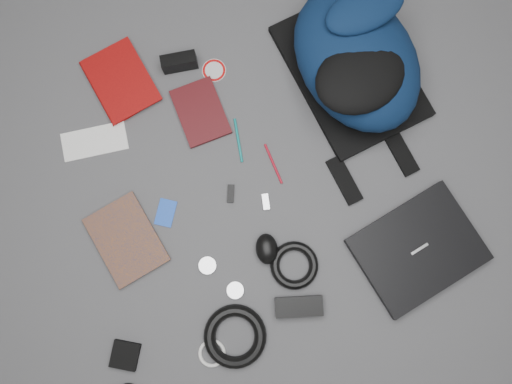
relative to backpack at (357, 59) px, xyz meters
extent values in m
plane|color=#4F4F51|center=(-0.36, -0.31, -0.11)|extent=(4.00, 4.00, 0.00)
cube|color=black|center=(0.07, -0.57, -0.09)|extent=(0.41, 0.37, 0.03)
imported|color=maroon|center=(-0.78, 0.08, -0.10)|extent=(0.23, 0.27, 0.03)
imported|color=#C2620D|center=(-0.85, -0.40, -0.10)|extent=(0.24, 0.28, 0.02)
cube|color=white|center=(-0.81, -0.06, -0.11)|extent=(0.20, 0.09, 0.00)
cube|color=#3C0B0E|center=(-0.48, -0.03, -0.10)|extent=(0.17, 0.21, 0.02)
cube|color=black|center=(-0.51, 0.13, -0.08)|extent=(0.11, 0.04, 0.06)
cylinder|color=silver|center=(-0.41, 0.09, -0.11)|extent=(0.09, 0.09, 0.00)
cylinder|color=#0E7E7D|center=(-0.38, -0.14, -0.10)|extent=(0.01, 0.14, 0.01)
cylinder|color=#AD0D1F|center=(-0.29, -0.24, -0.10)|extent=(0.03, 0.13, 0.01)
cube|color=blue|center=(-0.64, -0.32, -0.11)|extent=(0.08, 0.09, 0.00)
cube|color=black|center=(-0.44, -0.30, -0.10)|extent=(0.03, 0.06, 0.01)
cube|color=silver|center=(-0.34, -0.35, -0.10)|extent=(0.02, 0.05, 0.01)
ellipsoid|color=black|center=(-0.36, -0.48, -0.08)|extent=(0.07, 0.10, 0.05)
cylinder|color=silver|center=(-0.54, -0.50, -0.10)|extent=(0.05, 0.05, 0.01)
cylinder|color=silver|center=(-0.48, -0.58, -0.10)|extent=(0.05, 0.05, 0.01)
torus|color=black|center=(-0.29, -0.55, -0.09)|extent=(0.16, 0.16, 0.03)
cube|color=black|center=(-0.31, -0.66, -0.09)|extent=(0.14, 0.08, 0.03)
torus|color=black|center=(-0.50, -0.71, -0.09)|extent=(0.21, 0.21, 0.04)
cube|color=black|center=(-0.82, -0.70, -0.10)|extent=(0.10, 0.10, 0.02)
torus|color=white|center=(-0.58, -0.74, -0.10)|extent=(0.08, 0.08, 0.01)
camera|label=1|loc=(-0.40, -0.52, 1.38)|focal=35.00mm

